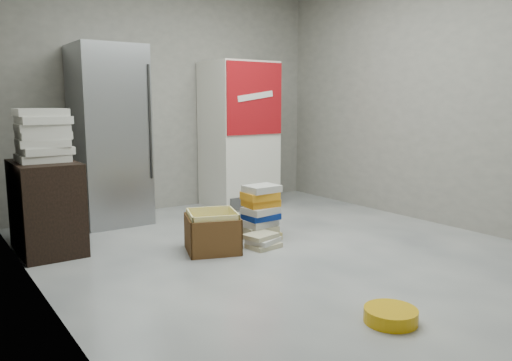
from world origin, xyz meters
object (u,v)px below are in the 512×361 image
(wood_shelf, at_px, (46,207))
(steel_fridge, at_px, (109,136))
(phonebook_stack_main, at_px, (261,212))
(cardboard_box, at_px, (212,235))
(coke_cooler, at_px, (239,134))

(wood_shelf, bearing_deg, steel_fridge, 41.31)
(phonebook_stack_main, bearing_deg, cardboard_box, -174.07)
(steel_fridge, relative_size, cardboard_box, 3.34)
(coke_cooler, distance_m, wood_shelf, 2.63)
(steel_fridge, distance_m, coke_cooler, 1.65)
(steel_fridge, distance_m, wood_shelf, 1.23)
(steel_fridge, bearing_deg, cardboard_box, -76.78)
(steel_fridge, height_order, phonebook_stack_main, steel_fridge)
(cardboard_box, bearing_deg, phonebook_stack_main, 28.02)
(steel_fridge, bearing_deg, wood_shelf, -138.69)
(wood_shelf, height_order, cardboard_box, wood_shelf)
(phonebook_stack_main, height_order, cardboard_box, phonebook_stack_main)
(wood_shelf, relative_size, phonebook_stack_main, 1.53)
(coke_cooler, height_order, cardboard_box, coke_cooler)
(steel_fridge, height_order, wood_shelf, steel_fridge)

